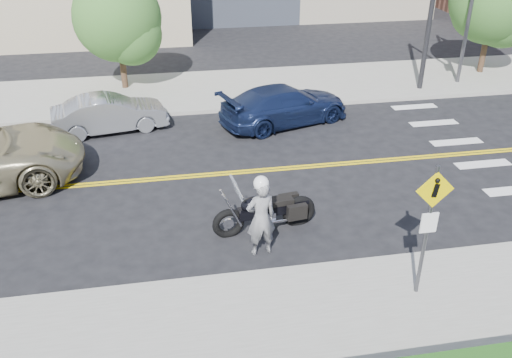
{
  "coord_description": "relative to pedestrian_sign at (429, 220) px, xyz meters",
  "views": [
    {
      "loc": [
        -0.73,
        -14.56,
        7.77
      ],
      "look_at": [
        1.37,
        -2.69,
        1.2
      ],
      "focal_mm": 38.0,
      "sensor_mm": 36.0,
      "label": 1
    }
  ],
  "objects": [
    {
      "name": "tree_far_a",
      "position": [
        -6.56,
        14.61,
        1.1
      ],
      "size": [
        3.54,
        3.54,
        4.84
      ],
      "rotation": [
        0.0,
        0.0,
        0.23
      ],
      "color": "#382619",
      "rests_on": "ground"
    },
    {
      "name": "tree_far_b",
      "position": [
        9.55,
        13.99,
        1.37
      ],
      "size": [
        3.78,
        3.78,
        5.23
      ],
      "rotation": [
        0.0,
        0.0,
        0.28
      ],
      "color": "#382619",
      "rests_on": "ground"
    },
    {
      "name": "pedestrian_sign",
      "position": [
        0.0,
        0.0,
        0.0
      ],
      "size": [
        0.78,
        0.08,
        3.0
      ],
      "color": "#4C4C51",
      "rests_on": "sidewalk_near"
    },
    {
      "name": "motorcyclist",
      "position": [
        -2.97,
        2.15,
        -0.93
      ],
      "size": [
        0.77,
        0.57,
        2.08
      ],
      "rotation": [
        0.0,
        0.0,
        3.29
      ],
      "color": "#B6B6BB",
      "rests_on": "ground"
    },
    {
      "name": "ground_plane",
      "position": [
        -4.2,
        6.31,
        -1.96
      ],
      "size": [
        120.0,
        120.0,
        0.0
      ],
      "primitive_type": "plane",
      "color": "black",
      "rests_on": "ground"
    },
    {
      "name": "parked_car_blue",
      "position": [
        -0.65,
        9.91,
        -1.25
      ],
      "size": [
        5.25,
        3.42,
        1.41
      ],
      "primitive_type": "imported",
      "rotation": [
        0.0,
        0.0,
        1.89
      ],
      "color": "navy",
      "rests_on": "ground"
    },
    {
      "name": "sidewalk_far",
      "position": [
        -4.2,
        13.81,
        -1.89
      ],
      "size": [
        60.0,
        5.0,
        0.15
      ],
      "primitive_type": "cube",
      "color": "#9E9B91",
      "rests_on": "ground_plane"
    },
    {
      "name": "motorcycle",
      "position": [
        -2.68,
        3.11,
        -1.16
      ],
      "size": [
        2.71,
        1.15,
        1.6
      ],
      "primitive_type": null,
      "rotation": [
        0.0,
        0.0,
        0.14
      ],
      "color": "black",
      "rests_on": "ground"
    },
    {
      "name": "parked_car_silver",
      "position": [
        -6.91,
        10.28,
        -1.31
      ],
      "size": [
        4.15,
        2.08,
        1.31
      ],
      "primitive_type": "imported",
      "rotation": [
        0.0,
        0.0,
        1.75
      ],
      "color": "#999CA0",
      "rests_on": "ground"
    }
  ]
}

